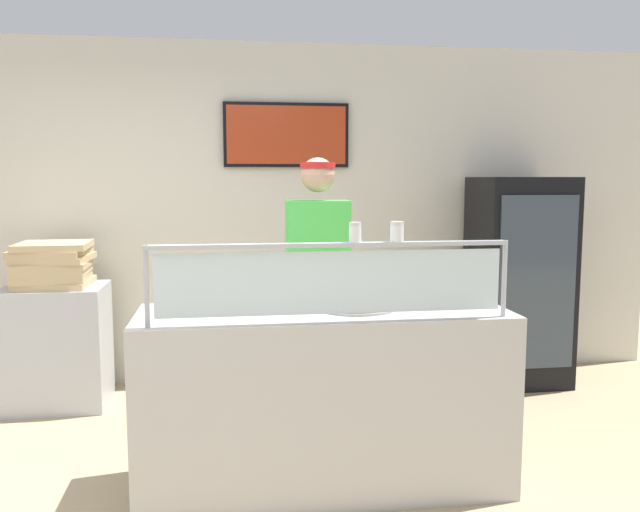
{
  "coord_description": "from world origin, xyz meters",
  "views": [
    {
      "loc": [
        0.46,
        -2.95,
        1.63
      ],
      "look_at": [
        0.95,
        0.36,
        1.23
      ],
      "focal_mm": 36.47,
      "sensor_mm": 36.0,
      "label": 1
    }
  ],
  "objects_px": {
    "drink_fridge": "(519,281)",
    "pizza_tray": "(356,305)",
    "pizza_server": "(348,302)",
    "worker_figure": "(319,281)",
    "parmesan_shaker": "(355,234)",
    "pizza_box_stack": "(53,265)",
    "pepper_flake_shaker": "(397,233)"
  },
  "relations": [
    {
      "from": "parmesan_shaker",
      "to": "drink_fridge",
      "type": "bearing_deg",
      "value": 46.95
    },
    {
      "from": "pizza_box_stack",
      "to": "worker_figure",
      "type": "bearing_deg",
      "value": -26.0
    },
    {
      "from": "worker_figure",
      "to": "pizza_tray",
      "type": "bearing_deg",
      "value": -79.69
    },
    {
      "from": "parmesan_shaker",
      "to": "pepper_flake_shaker",
      "type": "relative_size",
      "value": 0.99
    },
    {
      "from": "parmesan_shaker",
      "to": "pizza_box_stack",
      "type": "relative_size",
      "value": 0.19
    },
    {
      "from": "drink_fridge",
      "to": "pizza_tray",
      "type": "bearing_deg",
      "value": -137.07
    },
    {
      "from": "pizza_server",
      "to": "parmesan_shaker",
      "type": "bearing_deg",
      "value": -99.27
    },
    {
      "from": "pizza_server",
      "to": "drink_fridge",
      "type": "xyz_separation_m",
      "value": [
        1.68,
        1.54,
        -0.17
      ]
    },
    {
      "from": "pizza_box_stack",
      "to": "pizza_tray",
      "type": "bearing_deg",
      "value": -38.02
    },
    {
      "from": "pepper_flake_shaker",
      "to": "drink_fridge",
      "type": "distance_m",
      "value": 2.42
    },
    {
      "from": "pizza_tray",
      "to": "pizza_server",
      "type": "xyz_separation_m",
      "value": [
        -0.05,
        -0.02,
        0.02
      ]
    },
    {
      "from": "worker_figure",
      "to": "drink_fridge",
      "type": "xyz_separation_m",
      "value": [
        1.75,
        0.91,
        -0.18
      ]
    },
    {
      "from": "parmesan_shaker",
      "to": "worker_figure",
      "type": "bearing_deg",
      "value": 92.81
    },
    {
      "from": "parmesan_shaker",
      "to": "pizza_box_stack",
      "type": "xyz_separation_m",
      "value": [
        -1.82,
        1.78,
        -0.35
      ]
    },
    {
      "from": "pizza_tray",
      "to": "pizza_box_stack",
      "type": "xyz_separation_m",
      "value": [
        -1.89,
        1.48,
        0.06
      ]
    },
    {
      "from": "worker_figure",
      "to": "drink_fridge",
      "type": "bearing_deg",
      "value": 27.55
    },
    {
      "from": "pizza_tray",
      "to": "pizza_server",
      "type": "height_order",
      "value": "pizza_server"
    },
    {
      "from": "pizza_tray",
      "to": "worker_figure",
      "type": "bearing_deg",
      "value": 100.31
    },
    {
      "from": "parmesan_shaker",
      "to": "pizza_box_stack",
      "type": "distance_m",
      "value": 2.57
    },
    {
      "from": "pizza_server",
      "to": "drink_fridge",
      "type": "height_order",
      "value": "drink_fridge"
    },
    {
      "from": "worker_figure",
      "to": "parmesan_shaker",
      "type": "bearing_deg",
      "value": -87.19
    },
    {
      "from": "pizza_server",
      "to": "pizza_box_stack",
      "type": "bearing_deg",
      "value": 135.75
    },
    {
      "from": "pizza_tray",
      "to": "drink_fridge",
      "type": "distance_m",
      "value": 2.24
    },
    {
      "from": "pepper_flake_shaker",
      "to": "parmesan_shaker",
      "type": "bearing_deg",
      "value": -180.0
    },
    {
      "from": "pizza_tray",
      "to": "pepper_flake_shaker",
      "type": "xyz_separation_m",
      "value": [
        0.14,
        -0.3,
        0.41
      ]
    },
    {
      "from": "pizza_tray",
      "to": "parmesan_shaker",
      "type": "height_order",
      "value": "parmesan_shaker"
    },
    {
      "from": "pepper_flake_shaker",
      "to": "worker_figure",
      "type": "height_order",
      "value": "worker_figure"
    },
    {
      "from": "parmesan_shaker",
      "to": "drink_fridge",
      "type": "xyz_separation_m",
      "value": [
        1.7,
        1.82,
        -0.55
      ]
    },
    {
      "from": "pizza_tray",
      "to": "pizza_box_stack",
      "type": "bearing_deg",
      "value": 141.98
    },
    {
      "from": "worker_figure",
      "to": "pizza_server",
      "type": "bearing_deg",
      "value": -84.12
    },
    {
      "from": "worker_figure",
      "to": "drink_fridge",
      "type": "height_order",
      "value": "worker_figure"
    },
    {
      "from": "worker_figure",
      "to": "pizza_box_stack",
      "type": "distance_m",
      "value": 1.98
    }
  ]
}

